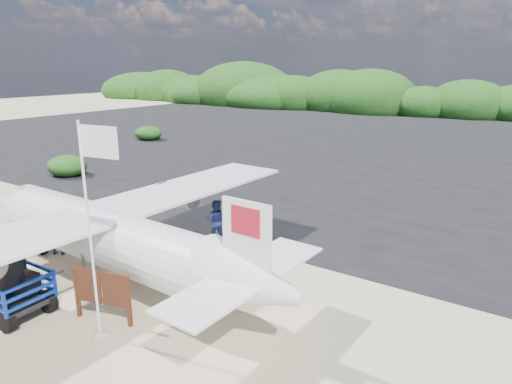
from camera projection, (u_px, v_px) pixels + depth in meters
ground at (111, 292)px, 13.44m from camera, size 160.00×160.00×0.00m
asphalt_apron at (411, 146)px, 37.26m from camera, size 90.00×50.00×0.04m
lagoon at (3, 221)px, 19.53m from camera, size 9.00×7.00×0.40m
vegetation_band at (470, 117)px, 57.11m from camera, size 124.00×8.00×4.40m
baggage_cart at (8, 310)px, 12.49m from camera, size 2.97×1.75×1.46m
flagpole at (100, 335)px, 11.33m from camera, size 1.12×0.62×5.32m
signboard at (105, 321)px, 11.95m from camera, size 1.75×0.66×1.46m
crew_a at (56, 231)px, 15.90m from camera, size 0.74×0.63×1.71m
crew_b at (216, 221)px, 17.06m from camera, size 0.98×0.89×1.65m
aircraft_small at (324, 140)px, 40.14m from camera, size 9.75×9.75×2.53m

